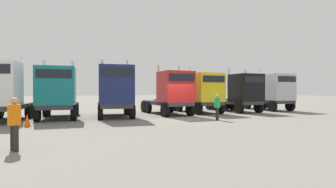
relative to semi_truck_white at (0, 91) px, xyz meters
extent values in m
plane|color=slate|center=(11.54, -3.23, -1.95)|extent=(200.00, 200.00, 0.00)
cube|color=#333338|center=(0.20, 1.10, -1.01)|extent=(3.17, 5.91, 0.30)
cylinder|color=silver|center=(1.06, 0.52, 0.78)|extent=(0.21, 0.21, 3.28)
cylinder|color=#333338|center=(0.42, 2.31, -0.80)|extent=(1.28, 1.28, 0.12)
cylinder|color=black|center=(0.91, -1.17, -1.43)|extent=(0.53, 1.09, 1.04)
cylinder|color=black|center=(1.50, 2.09, -1.43)|extent=(0.53, 1.09, 1.04)
cylinder|color=black|center=(1.70, 3.17, -1.43)|extent=(0.53, 1.09, 1.04)
cylinder|color=black|center=(-0.47, 3.56, -1.43)|extent=(0.53, 1.09, 1.04)
cube|color=#333338|center=(3.50, 1.50, -1.03)|extent=(3.08, 6.14, 0.30)
cube|color=#14727A|center=(3.23, -0.20, 0.38)|extent=(2.75, 2.78, 2.52)
cube|color=black|center=(3.04, -1.42, 1.12)|extent=(2.08, 0.36, 0.55)
cylinder|color=silver|center=(4.38, 1.01, 0.68)|extent=(0.21, 0.21, 3.12)
cylinder|color=silver|center=(2.50, 1.30, 0.68)|extent=(0.21, 0.21, 3.12)
cylinder|color=#333338|center=(3.70, 2.77, -0.82)|extent=(1.26, 1.26, 0.12)
cylinder|color=black|center=(4.24, -0.88, -1.44)|extent=(0.50, 1.07, 1.02)
cylinder|color=black|center=(2.06, -0.54, -1.44)|extent=(0.50, 1.07, 1.02)
cylinder|color=black|center=(4.79, 2.65, -1.44)|extent=(0.50, 1.07, 1.02)
cylinder|color=black|center=(2.62, 2.99, -1.44)|extent=(0.50, 1.07, 1.02)
cylinder|color=black|center=(4.96, 3.73, -1.44)|extent=(0.50, 1.07, 1.02)
cylinder|color=black|center=(2.79, 4.07, -1.44)|extent=(0.50, 1.07, 1.02)
cube|color=#333338|center=(7.43, 0.66, -1.02)|extent=(3.25, 5.93, 0.30)
cube|color=navy|center=(7.13, -0.85, 0.48)|extent=(2.85, 2.95, 2.70)
cube|color=black|center=(6.88, -2.11, 1.31)|extent=(2.07, 0.45, 0.55)
cylinder|color=silver|center=(8.33, 0.35, 0.78)|extent=(0.21, 0.21, 3.30)
cylinder|color=silver|center=(6.47, 0.72, 0.78)|extent=(0.21, 0.21, 3.30)
cylinder|color=#333338|center=(7.67, 1.87, -0.81)|extent=(1.29, 1.29, 0.12)
cylinder|color=black|center=(8.10, -1.62, -1.44)|extent=(0.54, 1.08, 1.03)
cylinder|color=black|center=(5.94, -1.19, -1.44)|extent=(0.54, 1.08, 1.03)
cylinder|color=black|center=(8.74, 1.62, -1.44)|extent=(0.54, 1.08, 1.03)
cylinder|color=black|center=(6.58, 2.05, -1.44)|extent=(0.54, 1.08, 1.03)
cylinder|color=black|center=(8.95, 2.70, -1.44)|extent=(0.54, 1.08, 1.03)
cylinder|color=black|center=(6.80, 3.13, -1.44)|extent=(0.54, 1.08, 1.03)
cube|color=#333338|center=(11.93, 0.85, -0.99)|extent=(2.45, 6.22, 0.30)
cube|color=red|center=(11.85, -1.08, 0.36)|extent=(2.49, 2.36, 2.41)
cube|color=black|center=(11.81, -2.23, 1.05)|extent=(2.10, 0.13, 0.55)
cylinder|color=silver|center=(12.85, 0.17, 0.66)|extent=(0.19, 0.19, 3.01)
cylinder|color=silver|center=(10.96, 0.24, 0.66)|extent=(0.19, 0.19, 3.01)
cylinder|color=#333338|center=(11.99, 2.20, -0.78)|extent=(1.14, 1.14, 0.12)
cylinder|color=black|center=(12.93, -1.56, -1.42)|extent=(0.39, 1.07, 1.06)
cylinder|color=black|center=(10.74, -1.47, -1.42)|extent=(0.39, 1.07, 1.06)
cylinder|color=black|center=(13.09, 2.27, -1.42)|extent=(0.39, 1.07, 1.06)
cylinder|color=black|center=(10.89, 2.36, -1.42)|extent=(0.39, 1.07, 1.06)
cylinder|color=black|center=(13.14, 3.37, -1.42)|extent=(0.39, 1.07, 1.06)
cylinder|color=black|center=(10.94, 3.46, -1.42)|extent=(0.39, 1.07, 1.06)
cube|color=#333338|center=(15.22, 1.18, -1.04)|extent=(2.53, 6.08, 0.30)
cube|color=yellow|center=(15.11, -0.69, 0.33)|extent=(2.52, 2.34, 2.44)
cube|color=black|center=(15.05, -1.81, 1.03)|extent=(2.10, 0.16, 0.55)
cylinder|color=silver|center=(16.13, 0.51, 0.63)|extent=(0.19, 0.19, 3.04)
cylinder|color=silver|center=(14.23, 0.62, 0.63)|extent=(0.19, 0.19, 3.04)
cylinder|color=#333338|center=(15.29, 2.49, -0.83)|extent=(1.16, 1.16, 0.12)
cylinder|color=black|center=(16.18, -1.15, -1.44)|extent=(0.41, 1.04, 1.02)
cylinder|color=black|center=(13.99, -1.03, -1.44)|extent=(0.41, 1.04, 1.02)
cylinder|color=black|center=(16.39, 2.50, -1.44)|extent=(0.41, 1.04, 1.02)
cylinder|color=black|center=(14.20, 2.62, -1.44)|extent=(0.41, 1.04, 1.02)
cylinder|color=black|center=(16.45, 3.60, -1.44)|extent=(0.41, 1.04, 1.02)
cylinder|color=black|center=(14.26, 3.72, -1.44)|extent=(0.41, 1.04, 1.02)
cube|color=#333338|center=(19.15, 0.69, -1.04)|extent=(2.67, 6.33, 0.30)
cube|color=black|center=(18.99, -1.27, 0.33)|extent=(2.57, 2.44, 2.46)
cube|color=black|center=(18.91, -2.41, 1.04)|extent=(2.10, 0.20, 0.55)
cylinder|color=silver|center=(20.04, -0.07, 0.63)|extent=(0.19, 0.19, 3.06)
cylinder|color=silver|center=(18.15, 0.08, 0.63)|extent=(0.19, 0.19, 3.06)
cylinder|color=#333338|center=(19.25, 2.04, -0.83)|extent=(1.18, 1.18, 0.12)
cylinder|color=black|center=(20.06, -1.78, -1.45)|extent=(0.43, 1.03, 1.01)
cylinder|color=black|center=(17.86, -1.61, -1.45)|extent=(0.43, 1.03, 1.01)
cylinder|color=black|center=(20.36, 2.09, -1.45)|extent=(0.43, 1.03, 1.01)
cylinder|color=black|center=(18.17, 2.26, -1.45)|extent=(0.43, 1.03, 1.01)
cylinder|color=black|center=(20.44, 3.19, -1.45)|extent=(0.43, 1.03, 1.01)
cylinder|color=black|center=(18.25, 3.36, -1.45)|extent=(0.43, 1.03, 1.01)
cube|color=#333338|center=(23.55, 0.79, -1.04)|extent=(2.93, 6.36, 0.30)
cube|color=#B7BABF|center=(23.33, -0.99, 0.40)|extent=(2.69, 2.82, 2.59)
cube|color=black|center=(23.18, -2.28, 1.17)|extent=(2.09, 0.29, 0.55)
cylinder|color=silver|center=(24.45, 0.30, 0.70)|extent=(0.20, 0.20, 3.19)
cylinder|color=silver|center=(22.56, 0.54, 0.70)|extent=(0.20, 0.20, 3.19)
cylinder|color=#333338|center=(23.71, 2.13, -0.83)|extent=(1.23, 1.23, 0.12)
cylinder|color=black|center=(24.36, -1.69, -1.45)|extent=(0.47, 1.05, 1.01)
cylinder|color=black|center=(22.17, -1.43, -1.45)|extent=(0.47, 1.05, 1.01)
cylinder|color=black|center=(24.82, 2.11, -1.45)|extent=(0.47, 1.05, 1.01)
cylinder|color=black|center=(22.64, 2.38, -1.45)|extent=(0.47, 1.05, 1.01)
cylinder|color=black|center=(24.95, 3.20, -1.45)|extent=(0.47, 1.05, 1.01)
cylinder|color=black|center=(22.77, 3.47, -1.45)|extent=(0.47, 1.05, 1.01)
cylinder|color=#252525|center=(1.58, -9.34, -1.52)|extent=(0.21, 0.21, 0.86)
cylinder|color=#252525|center=(1.47, -9.08, -1.52)|extent=(0.21, 0.21, 0.86)
cylinder|color=orange|center=(1.52, -9.21, -0.75)|extent=(0.52, 0.52, 0.68)
sphere|color=tan|center=(1.52, -9.21, -0.29)|extent=(0.23, 0.23, 0.23)
cylinder|color=black|center=(13.06, -4.82, -1.52)|extent=(0.21, 0.21, 0.86)
cylinder|color=black|center=(12.94, -5.07, -1.52)|extent=(0.21, 0.21, 0.86)
cylinder|color=green|center=(13.00, -4.95, -0.75)|extent=(0.53, 0.53, 0.68)
sphere|color=tan|center=(13.00, -4.95, -0.29)|extent=(0.23, 0.23, 0.23)
cone|color=#F2590C|center=(1.61, -2.95, -1.59)|extent=(0.36, 0.36, 0.73)
camera|label=1|loc=(2.33, -18.98, 0.03)|focal=27.37mm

